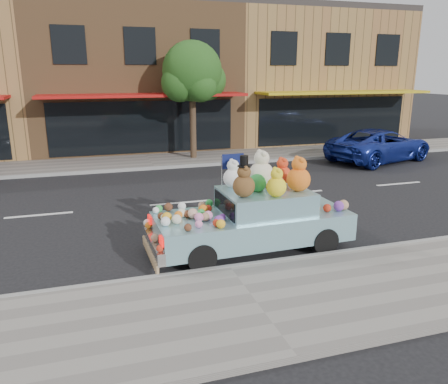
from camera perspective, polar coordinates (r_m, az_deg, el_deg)
name	(u,v)px	position (r m, az deg, el deg)	size (l,w,h in m)	color
ground	(179,203)	(13.44, -5.85, -1.44)	(120.00, 120.00, 0.00)	black
near_sidewalk	(257,306)	(7.64, 4.34, -14.59)	(60.00, 3.00, 0.12)	gray
far_sidewalk	(150,161)	(19.67, -9.68, 3.98)	(60.00, 3.00, 0.12)	gray
near_kerb	(230,269)	(8.88, 0.74, -9.98)	(60.00, 0.12, 0.13)	gray
far_kerb	(155,168)	(18.21, -9.03, 3.12)	(60.00, 0.12, 0.13)	gray
storefront_mid	(133,77)	(24.73, -11.86, 14.53)	(10.00, 9.80, 7.30)	olive
storefront_right	(301,76)	(27.60, 9.98, 14.67)	(10.00, 9.80, 7.30)	olive
street_tree	(192,76)	(19.71, -4.15, 14.82)	(3.00, 2.70, 5.22)	#38281C
car_blue	(380,145)	(20.83, 19.68, 5.79)	(2.40, 5.20, 1.45)	#1C2F9C
art_car	(254,215)	(9.75, 3.94, -3.00)	(4.53, 1.88, 2.23)	black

